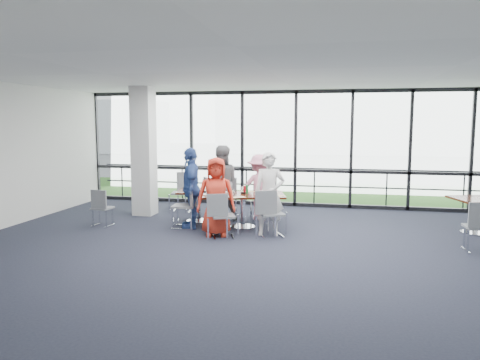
% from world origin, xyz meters
% --- Properties ---
extents(floor, '(12.00, 10.00, 0.02)m').
position_xyz_m(floor, '(0.00, 0.00, -0.01)').
color(floor, '#1D202E').
rests_on(floor, ground).
extents(ceiling, '(12.00, 10.00, 0.04)m').
position_xyz_m(ceiling, '(0.00, 0.00, 3.20)').
color(ceiling, silver).
rests_on(ceiling, ground).
extents(wall_front, '(12.00, 0.10, 3.20)m').
position_xyz_m(wall_front, '(0.00, -5.00, 1.60)').
color(wall_front, silver).
rests_on(wall_front, ground).
extents(curtain_wall_back, '(12.00, 0.10, 3.20)m').
position_xyz_m(curtain_wall_back, '(0.00, 5.00, 1.60)').
color(curtain_wall_back, white).
rests_on(curtain_wall_back, ground).
extents(structural_column, '(0.50, 0.50, 3.20)m').
position_xyz_m(structural_column, '(-3.60, 3.00, 1.60)').
color(structural_column, silver).
rests_on(structural_column, ground).
extents(apron, '(80.00, 70.00, 0.02)m').
position_xyz_m(apron, '(0.00, 10.00, -0.02)').
color(apron, slate).
rests_on(apron, ground).
extents(grass_strip, '(80.00, 5.00, 0.01)m').
position_xyz_m(grass_strip, '(0.00, 8.00, 0.01)').
color(grass_strip, '#255F19').
rests_on(grass_strip, ground).
extents(hangar_main, '(24.00, 10.00, 6.00)m').
position_xyz_m(hangar_main, '(4.00, 32.00, 3.00)').
color(hangar_main, silver).
rests_on(hangar_main, ground).
extents(hangar_aux, '(10.00, 6.00, 4.00)m').
position_xyz_m(hangar_aux, '(-18.00, 28.00, 2.00)').
color(hangar_aux, silver).
rests_on(hangar_aux, ground).
extents(guard_rail, '(12.00, 0.06, 0.06)m').
position_xyz_m(guard_rail, '(0.00, 5.60, 0.50)').
color(guard_rail, '#2D2D33').
rests_on(guard_rail, ground).
extents(main_table, '(2.00, 1.40, 0.75)m').
position_xyz_m(main_table, '(-0.86, 2.07, 0.62)').
color(main_table, black).
rests_on(main_table, ground).
extents(side_table_left, '(1.04, 1.04, 0.75)m').
position_xyz_m(side_table_left, '(-2.01, 2.44, 0.64)').
color(side_table_left, black).
rests_on(side_table_left, ground).
extents(side_table_right, '(1.13, 1.13, 0.75)m').
position_xyz_m(side_table_right, '(4.03, 2.55, 0.64)').
color(side_table_right, black).
rests_on(side_table_right, ground).
extents(diner_near_left, '(0.90, 0.70, 1.62)m').
position_xyz_m(diner_near_left, '(-1.25, 1.23, 0.81)').
color(diner_near_left, red).
rests_on(diner_near_left, ground).
extents(diner_near_right, '(0.68, 0.53, 1.72)m').
position_xyz_m(diner_near_right, '(-0.19, 1.49, 0.86)').
color(diner_near_right, silver).
rests_on(diner_near_right, ground).
extents(diner_far_left, '(0.99, 0.76, 1.79)m').
position_xyz_m(diner_far_left, '(-1.54, 2.75, 0.89)').
color(diner_far_left, slate).
rests_on(diner_far_left, ground).
extents(diner_far_right, '(1.10, 0.72, 1.57)m').
position_xyz_m(diner_far_right, '(-0.65, 2.97, 0.79)').
color(diner_far_right, pink).
rests_on(diner_far_right, ground).
extents(diner_end, '(0.86, 1.17, 1.78)m').
position_xyz_m(diner_end, '(-1.98, 1.81, 0.89)').
color(diner_end, '#2E4A8E').
rests_on(diner_end, ground).
extents(chair_main_nl, '(0.57, 0.57, 0.90)m').
position_xyz_m(chair_main_nl, '(-1.05, 1.06, 0.45)').
color(chair_main_nl, slate).
rests_on(chair_main_nl, ground).
extents(chair_main_nr, '(0.61, 0.61, 0.95)m').
position_xyz_m(chair_main_nr, '(-0.12, 1.37, 0.47)').
color(chair_main_nr, slate).
rests_on(chair_main_nr, ground).
extents(chair_main_fl, '(0.59, 0.59, 0.95)m').
position_xyz_m(chair_main_fl, '(-1.53, 2.90, 0.48)').
color(chair_main_fl, slate).
rests_on(chair_main_fl, ground).
extents(chair_main_fr, '(0.58, 0.58, 0.97)m').
position_xyz_m(chair_main_fr, '(-0.57, 3.07, 0.49)').
color(chair_main_fr, slate).
rests_on(chair_main_fr, ground).
extents(chair_main_end, '(0.52, 0.52, 0.99)m').
position_xyz_m(chair_main_end, '(-2.12, 1.74, 0.49)').
color(chair_main_end, slate).
rests_on(chair_main_end, ground).
extents(chair_spare_la, '(0.44, 0.44, 0.82)m').
position_xyz_m(chair_spare_la, '(-3.98, 1.53, 0.41)').
color(chair_spare_la, slate).
rests_on(chair_spare_la, ground).
extents(chair_spare_lb, '(0.57, 0.57, 1.00)m').
position_xyz_m(chair_spare_lb, '(-2.80, 3.52, 0.50)').
color(chair_spare_lb, slate).
rests_on(chair_spare_lb, ground).
extents(chair_spare_r, '(0.48, 0.48, 0.90)m').
position_xyz_m(chair_spare_r, '(3.68, 1.05, 0.45)').
color(chair_spare_r, slate).
rests_on(chair_spare_r, ground).
extents(plate_nl, '(0.27, 0.27, 0.01)m').
position_xyz_m(plate_nl, '(-1.23, 1.66, 0.76)').
color(plate_nl, white).
rests_on(plate_nl, main_table).
extents(plate_nr, '(0.26, 0.26, 0.01)m').
position_xyz_m(plate_nr, '(-0.29, 1.88, 0.76)').
color(plate_nr, white).
rests_on(plate_nr, main_table).
extents(plate_fl, '(0.28, 0.28, 0.01)m').
position_xyz_m(plate_fl, '(-1.40, 2.24, 0.76)').
color(plate_fl, white).
rests_on(plate_fl, main_table).
extents(plate_fr, '(0.26, 0.26, 0.01)m').
position_xyz_m(plate_fr, '(-0.48, 2.50, 0.76)').
color(plate_fr, white).
rests_on(plate_fr, main_table).
extents(plate_end, '(0.26, 0.26, 0.01)m').
position_xyz_m(plate_end, '(-1.63, 1.83, 0.76)').
color(plate_end, white).
rests_on(plate_end, main_table).
extents(tumbler_a, '(0.07, 0.07, 0.14)m').
position_xyz_m(tumbler_a, '(-1.01, 1.79, 0.82)').
color(tumbler_a, white).
rests_on(tumbler_a, main_table).
extents(tumbler_b, '(0.07, 0.07, 0.13)m').
position_xyz_m(tumbler_b, '(-0.53, 2.00, 0.82)').
color(tumbler_b, white).
rests_on(tumbler_b, main_table).
extents(tumbler_c, '(0.07, 0.07, 0.15)m').
position_xyz_m(tumbler_c, '(-0.92, 2.28, 0.82)').
color(tumbler_c, white).
rests_on(tumbler_c, main_table).
extents(tumbler_d, '(0.08, 0.08, 0.15)m').
position_xyz_m(tumbler_d, '(-1.40, 1.80, 0.83)').
color(tumbler_d, white).
rests_on(tumbler_d, main_table).
extents(menu_a, '(0.34, 0.31, 0.00)m').
position_xyz_m(menu_a, '(-0.86, 1.62, 0.75)').
color(menu_a, white).
rests_on(menu_a, main_table).
extents(menu_b, '(0.37, 0.32, 0.00)m').
position_xyz_m(menu_b, '(-0.09, 2.00, 0.75)').
color(menu_b, white).
rests_on(menu_b, main_table).
extents(menu_c, '(0.39, 0.37, 0.00)m').
position_xyz_m(menu_c, '(-0.85, 2.46, 0.75)').
color(menu_c, white).
rests_on(menu_c, main_table).
extents(condiment_caddy, '(0.10, 0.07, 0.04)m').
position_xyz_m(condiment_caddy, '(-0.86, 2.10, 0.77)').
color(condiment_caddy, black).
rests_on(condiment_caddy, main_table).
extents(ketchup_bottle, '(0.06, 0.06, 0.18)m').
position_xyz_m(ketchup_bottle, '(-0.84, 2.11, 0.84)').
color(ketchup_bottle, '#A40916').
rests_on(ketchup_bottle, main_table).
extents(green_bottle, '(0.05, 0.05, 0.20)m').
position_xyz_m(green_bottle, '(-0.79, 2.17, 0.85)').
color(green_bottle, '#1B7A37').
rests_on(green_bottle, main_table).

